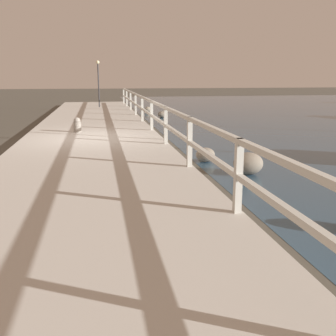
{
  "coord_description": "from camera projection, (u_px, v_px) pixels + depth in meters",
  "views": [
    {
      "loc": [
        0.19,
        -12.36,
        2.13
      ],
      "look_at": [
        1.98,
        -2.36,
        -0.25
      ],
      "focal_mm": 42.0,
      "sensor_mm": 36.0,
      "label": 1
    }
  ],
  "objects": [
    {
      "name": "dock_lamp",
      "position": [
        98.0,
        75.0,
        24.03
      ],
      "size": [
        0.22,
        0.22,
        2.81
      ],
      "color": "#2D2D33",
      "rests_on": "dock_walkway"
    },
    {
      "name": "railing",
      "position": [
        158.0,
        114.0,
        12.43
      ],
      "size": [
        0.1,
        32.5,
        1.05
      ],
      "color": "beige",
      "rests_on": "dock_walkway"
    },
    {
      "name": "dock_walkway",
      "position": [
        93.0,
        142.0,
        12.27
      ],
      "size": [
        4.34,
        36.0,
        0.26
      ],
      "color": "beige",
      "rests_on": "ground"
    },
    {
      "name": "mooring_bollard",
      "position": [
        77.0,
        125.0,
        13.47
      ],
      "size": [
        0.25,
        0.25,
        0.5
      ],
      "color": "gray",
      "rests_on": "dock_walkway"
    },
    {
      "name": "boulder_upstream",
      "position": [
        162.0,
        114.0,
        20.69
      ],
      "size": [
        0.45,
        0.41,
        0.34
      ],
      "color": "slate",
      "rests_on": "ground"
    },
    {
      "name": "boulder_water_edge",
      "position": [
        148.0,
        109.0,
        23.92
      ],
      "size": [
        0.44,
        0.4,
        0.33
      ],
      "color": "gray",
      "rests_on": "ground"
    },
    {
      "name": "boulder_near_dock",
      "position": [
        248.0,
        163.0,
        8.68
      ],
      "size": [
        0.66,
        0.6,
        0.5
      ],
      "color": "slate",
      "rests_on": "ground"
    },
    {
      "name": "boulder_far_strip",
      "position": [
        205.0,
        155.0,
        9.99
      ],
      "size": [
        0.49,
        0.44,
        0.37
      ],
      "color": "slate",
      "rests_on": "ground"
    },
    {
      "name": "ground_plane",
      "position": [
        93.0,
        146.0,
        12.3
      ],
      "size": [
        120.0,
        120.0,
        0.0
      ],
      "primitive_type": "plane",
      "color": "#4C473D"
    }
  ]
}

